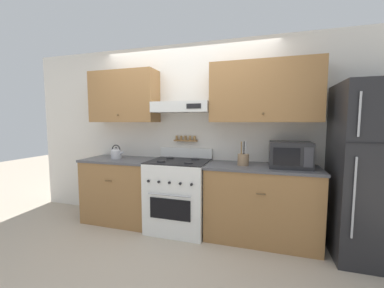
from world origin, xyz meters
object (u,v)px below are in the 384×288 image
(stove_range, at_px, (179,195))
(microwave, at_px, (290,155))
(refrigerator, at_px, (374,172))
(utensil_crock, at_px, (243,159))
(tea_kettle, at_px, (116,153))

(stove_range, height_order, microwave, microwave)
(refrigerator, bearing_deg, utensil_crock, 177.60)
(tea_kettle, height_order, microwave, microwave)
(tea_kettle, relative_size, microwave, 0.44)
(microwave, xyz_separation_m, utensil_crock, (-0.54, -0.02, -0.08))
(tea_kettle, bearing_deg, refrigerator, -1.02)
(utensil_crock, bearing_deg, microwave, 1.90)
(refrigerator, xyz_separation_m, tea_kettle, (-3.16, 0.06, 0.07))
(utensil_crock, bearing_deg, stove_range, -179.00)
(tea_kettle, bearing_deg, microwave, 0.44)
(microwave, bearing_deg, stove_range, -178.65)
(refrigerator, distance_m, tea_kettle, 3.16)
(tea_kettle, height_order, utensil_crock, utensil_crock)
(refrigerator, height_order, tea_kettle, refrigerator)
(stove_range, distance_m, tea_kettle, 1.10)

